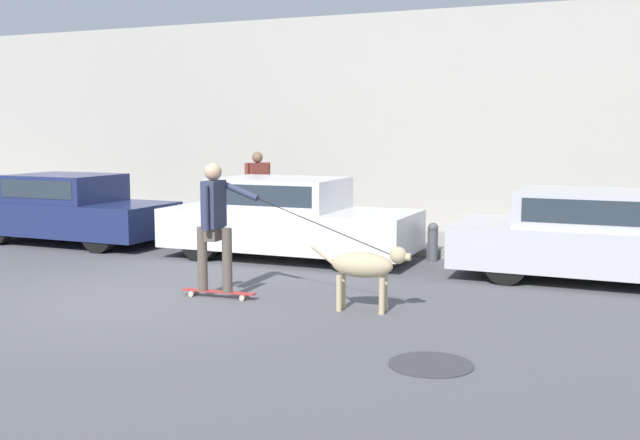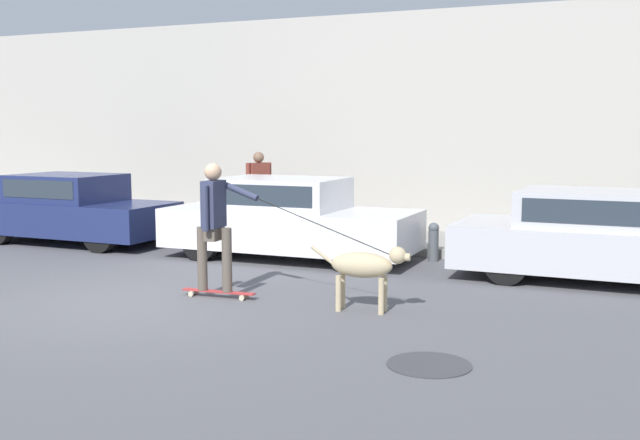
# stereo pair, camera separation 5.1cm
# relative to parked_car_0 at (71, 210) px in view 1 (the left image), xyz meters

# --- Properties ---
(ground_plane) EXTENTS (36.00, 36.00, 0.00)m
(ground_plane) POSITION_rel_parked_car_0_xyz_m (4.20, -3.75, -0.64)
(ground_plane) COLOR #545459
(back_wall) EXTENTS (32.00, 0.30, 4.52)m
(back_wall) POSITION_rel_parked_car_0_xyz_m (4.20, 3.34, 1.62)
(back_wall) COLOR #ADA89E
(back_wall) RESTS_ON ground_plane
(sidewalk_curb) EXTENTS (30.00, 2.20, 0.16)m
(sidewalk_curb) POSITION_rel_parked_car_0_xyz_m (4.20, 2.07, -0.56)
(sidewalk_curb) COLOR gray
(sidewalk_curb) RESTS_ON ground_plane
(parked_car_0) EXTENTS (3.95, 1.74, 1.33)m
(parked_car_0) POSITION_rel_parked_car_0_xyz_m (0.00, 0.00, 0.00)
(parked_car_0) COLOR black
(parked_car_0) RESTS_ON ground_plane
(parked_car_1) EXTENTS (4.27, 1.71, 1.38)m
(parked_car_1) POSITION_rel_parked_car_0_xyz_m (4.63, -0.00, 0.02)
(parked_car_1) COLOR black
(parked_car_1) RESTS_ON ground_plane
(parked_car_2) EXTENTS (4.58, 1.94, 1.32)m
(parked_car_2) POSITION_rel_parked_car_0_xyz_m (9.77, 0.00, -0.00)
(parked_car_2) COLOR black
(parked_car_2) RESTS_ON ground_plane
(dog) EXTENTS (1.24, 0.37, 0.81)m
(dog) POSITION_rel_parked_car_0_xyz_m (7.07, -3.02, -0.09)
(dog) COLOR tan
(dog) RESTS_ON ground_plane
(skateboarder) EXTENTS (2.94, 0.54, 1.76)m
(skateboarder) POSITION_rel_parked_car_0_xyz_m (5.01, -3.05, 0.38)
(skateboarder) COLOR beige
(skateboarder) RESTS_ON ground_plane
(pedestrian_with_bag) EXTENTS (0.43, 0.60, 1.59)m
(pedestrian_with_bag) POSITION_rel_parked_car_0_xyz_m (3.16, 1.71, 0.41)
(pedestrian_with_bag) COLOR #3D4760
(pedestrian_with_bag) RESTS_ON sidewalk_curb
(manhole_cover) EXTENTS (0.80, 0.80, 0.01)m
(manhole_cover) POSITION_rel_parked_car_0_xyz_m (8.32, -4.75, -0.63)
(manhole_cover) COLOR #38383D
(manhole_cover) RESTS_ON ground_plane
(fire_hydrant) EXTENTS (0.18, 0.18, 0.65)m
(fire_hydrant) POSITION_rel_parked_car_0_xyz_m (6.96, 0.72, -0.30)
(fire_hydrant) COLOR #4C5156
(fire_hydrant) RESTS_ON ground_plane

